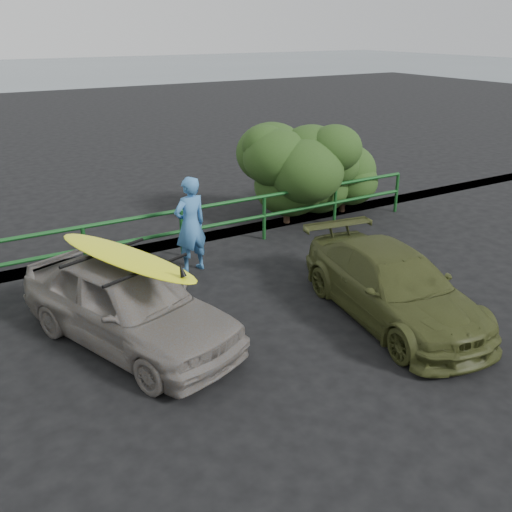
{
  "coord_description": "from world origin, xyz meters",
  "views": [
    {
      "loc": [
        -3.37,
        -5.31,
        4.51
      ],
      "look_at": [
        1.07,
        2.12,
        0.99
      ],
      "focal_mm": 40.0,
      "sensor_mm": 36.0,
      "label": 1
    }
  ],
  "objects": [
    {
      "name": "surfboard",
      "position": [
        -1.11,
        2.19,
        1.41
      ],
      "size": [
        1.55,
        2.97,
        0.09
      ],
      "primitive_type": "ellipsoid",
      "rotation": [
        0.0,
        0.0,
        0.34
      ],
      "color": "#ECF91A",
      "rests_on": "roof_rack"
    },
    {
      "name": "ground",
      "position": [
        0.0,
        0.0,
        0.0
      ],
      "size": [
        80.0,
        80.0,
        0.0
      ],
      "primitive_type": "plane",
      "color": "black"
    },
    {
      "name": "shrub_right",
      "position": [
        5.0,
        5.5,
        1.12
      ],
      "size": [
        3.2,
        2.4,
        2.24
      ],
      "primitive_type": null,
      "color": "#284519",
      "rests_on": "ground"
    },
    {
      "name": "olive_vehicle",
      "position": [
        2.85,
        0.76,
        0.57
      ],
      "size": [
        2.15,
        4.11,
        1.14
      ],
      "primitive_type": "imported",
      "rotation": [
        0.0,
        0.0,
        -0.15
      ],
      "color": "#3C421D",
      "rests_on": "ground"
    },
    {
      "name": "guardrail",
      "position": [
        0.0,
        5.0,
        0.52
      ],
      "size": [
        14.0,
        0.08,
        1.04
      ],
      "primitive_type": null,
      "color": "#154B1C",
      "rests_on": "ground"
    },
    {
      "name": "man",
      "position": [
        0.85,
        4.22,
        0.95
      ],
      "size": [
        0.75,
        0.56,
        1.9
      ],
      "primitive_type": "imported",
      "rotation": [
        0.0,
        0.0,
        3.3
      ],
      "color": "teal",
      "rests_on": "ground"
    },
    {
      "name": "sedan",
      "position": [
        -1.11,
        2.19,
        0.66
      ],
      "size": [
        2.76,
        4.17,
        1.32
      ],
      "primitive_type": "imported",
      "rotation": [
        0.0,
        0.0,
        0.34
      ],
      "color": "slate",
      "rests_on": "ground"
    },
    {
      "name": "roof_rack",
      "position": [
        -1.11,
        2.19,
        1.34
      ],
      "size": [
        1.76,
        1.48,
        0.05
      ],
      "primitive_type": null,
      "rotation": [
        0.0,
        0.0,
        0.34
      ],
      "color": "black",
      "rests_on": "sedan"
    }
  ]
}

